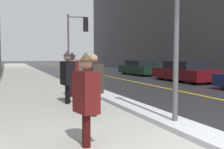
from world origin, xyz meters
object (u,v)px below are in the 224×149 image
object	(u,v)px
pedestrian_in_fedora	(72,72)
parked_car_dark_green	(140,68)
pedestrian_with_shoulder_bag	(86,95)
pedestrian_trailing	(94,82)
parked_car_maroon	(184,72)
traffic_light_near	(79,33)
pedestrian_in_glasses	(67,75)

from	to	relation	value
pedestrian_in_fedora	parked_car_dark_green	xyz separation A→B (m)	(7.90, 9.98, -0.39)
pedestrian_with_shoulder_bag	parked_car_dark_green	xyz separation A→B (m)	(9.00, 15.98, -0.34)
pedestrian_trailing	parked_car_maroon	bearing A→B (deg)	120.98
pedestrian_with_shoulder_bag	traffic_light_near	bearing A→B (deg)	154.82
pedestrian_in_glasses	pedestrian_trailing	bearing A→B (deg)	-4.76
pedestrian_trailing	parked_car_dark_green	bearing A→B (deg)	137.40
traffic_light_near	pedestrian_trailing	xyz separation A→B (m)	(-2.14, -10.20, -2.10)
pedestrian_trailing	parked_car_maroon	distance (m)	11.03
pedestrian_trailing	pedestrian_in_fedora	world-z (taller)	pedestrian_in_fedora
pedestrian_in_fedora	parked_car_dark_green	size ratio (longest dim) A/B	0.40
pedestrian_in_glasses	parked_car_dark_green	distance (m)	14.24
parked_car_dark_green	pedestrian_with_shoulder_bag	bearing A→B (deg)	146.03
pedestrian_in_glasses	parked_car_maroon	world-z (taller)	pedestrian_in_glasses
parked_car_maroon	traffic_light_near	bearing A→B (deg)	64.06
pedestrian_trailing	pedestrian_in_glasses	distance (m)	2.16
traffic_light_near	pedestrian_with_shoulder_bag	world-z (taller)	traffic_light_near
pedestrian_trailing	parked_car_dark_green	distance (m)	15.88
pedestrian_with_shoulder_bag	parked_car_dark_green	bearing A→B (deg)	138.86
traffic_light_near	parked_car_maroon	world-z (taller)	traffic_light_near
parked_car_maroon	pedestrian_trailing	bearing A→B (deg)	131.31
pedestrian_trailing	pedestrian_in_fedora	xyz separation A→B (m)	(0.24, 3.65, 0.04)
pedestrian_in_glasses	pedestrian_in_fedora	bearing A→B (deg)	149.89
traffic_light_near	pedestrian_in_glasses	world-z (taller)	traffic_light_near
traffic_light_near	parked_car_maroon	bearing A→B (deg)	-18.17
pedestrian_with_shoulder_bag	pedestrian_in_fedora	bearing A→B (deg)	157.88
parked_car_dark_green	parked_car_maroon	bearing A→B (deg)	175.06
pedestrian_trailing	pedestrian_in_glasses	bearing A→B (deg)	175.24
pedestrian_with_shoulder_bag	pedestrian_in_fedora	distance (m)	6.10
pedestrian_in_fedora	parked_car_dark_green	distance (m)	12.74
pedestrian_with_shoulder_bag	pedestrian_in_glasses	world-z (taller)	pedestrian_in_glasses
pedestrian_with_shoulder_bag	pedestrian_in_glasses	distance (m)	4.54
traffic_light_near	pedestrian_trailing	size ratio (longest dim) A/B	2.52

